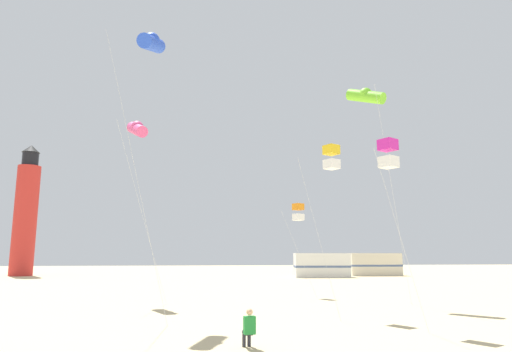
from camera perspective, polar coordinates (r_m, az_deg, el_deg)
kite_flyer_standing at (r=14.18m, az=-0.92°, el=-18.56°), size 0.38×0.54×1.16m
kite_tube_blue at (r=22.74m, az=-13.06°, el=16.09°), size 3.14×3.14×13.31m
kite_box_orange at (r=30.70m, az=5.36°, el=-4.57°), size 2.18×1.74×6.12m
kite_tube_rainbow at (r=28.50m, az=-14.80°, el=5.78°), size 3.01×3.45×10.96m
kite_box_gold at (r=21.66m, az=9.52°, el=2.35°), size 2.00×2.00×7.86m
kite_tube_lime at (r=28.10m, az=13.71°, el=9.82°), size 3.07×3.23×12.77m
kite_box_magenta at (r=18.58m, az=16.38°, el=2.71°), size 1.70×1.31×7.25m
lighthouse_distant at (r=64.95m, az=-27.12°, el=-4.23°), size 2.80×2.80×16.80m
rv_van_white at (r=54.71m, az=8.31°, el=-11.12°), size 6.59×2.78×2.80m
rv_van_cream at (r=60.26m, az=14.79°, el=-10.77°), size 6.60×2.81×2.80m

